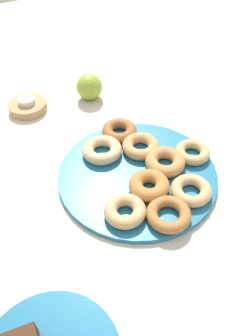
# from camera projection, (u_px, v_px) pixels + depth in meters

# --- Properties ---
(ground_plane) EXTENTS (2.40, 2.40, 0.00)m
(ground_plane) POSITION_uv_depth(u_px,v_px,m) (138.00, 176.00, 0.76)
(ground_plane) COLOR beige
(donut_plate) EXTENTS (0.35, 0.35, 0.01)m
(donut_plate) POSITION_uv_depth(u_px,v_px,m) (138.00, 175.00, 0.75)
(donut_plate) COLOR #1E6B93
(donut_plate) RESTS_ON ground_plane
(donut_0) EXTENTS (0.10, 0.10, 0.03)m
(donut_0) POSITION_uv_depth(u_px,v_px,m) (141.00, 146.00, 0.79)
(donut_0) COLOR tan
(donut_0) RESTS_ON donut_plate
(donut_1) EXTENTS (0.10, 0.10, 0.03)m
(donut_1) POSITION_uv_depth(u_px,v_px,m) (125.00, 211.00, 0.66)
(donut_1) COLOR tan
(donut_1) RESTS_ON donut_plate
(donut_2) EXTENTS (0.11, 0.11, 0.02)m
(donut_2) POSITION_uv_depth(u_px,v_px,m) (192.00, 152.00, 0.78)
(donut_2) COLOR tan
(donut_2) RESTS_ON donut_plate
(donut_3) EXTENTS (0.11, 0.11, 0.03)m
(donut_3) POSITION_uv_depth(u_px,v_px,m) (102.00, 150.00, 0.78)
(donut_3) COLOR #EABC84
(donut_3) RESTS_ON donut_plate
(donut_4) EXTENTS (0.12, 0.12, 0.03)m
(donut_4) POSITION_uv_depth(u_px,v_px,m) (149.00, 185.00, 0.70)
(donut_4) COLOR #BC7A3D
(donut_4) RESTS_ON donut_plate
(donut_5) EXTENTS (0.11, 0.11, 0.02)m
(donut_5) POSITION_uv_depth(u_px,v_px,m) (191.00, 190.00, 0.70)
(donut_5) COLOR tan
(donut_5) RESTS_ON donut_plate
(donut_6) EXTENTS (0.12, 0.12, 0.02)m
(donut_6) POSITION_uv_depth(u_px,v_px,m) (169.00, 214.00, 0.66)
(donut_6) COLOR #AD6B33
(donut_6) RESTS_ON donut_plate
(donut_7) EXTENTS (0.12, 0.12, 0.03)m
(donut_7) POSITION_uv_depth(u_px,v_px,m) (119.00, 131.00, 0.83)
(donut_7) COLOR #995B2D
(donut_7) RESTS_ON donut_plate
(donut_8) EXTENTS (0.11, 0.11, 0.03)m
(donut_8) POSITION_uv_depth(u_px,v_px,m) (165.00, 162.00, 0.75)
(donut_8) COLOR #C6844C
(donut_8) RESTS_ON donut_plate
(candle_holder) EXTENTS (0.10, 0.10, 0.02)m
(candle_holder) POSITION_uv_depth(u_px,v_px,m) (28.00, 106.00, 0.93)
(candle_holder) COLOR tan
(candle_holder) RESTS_ON ground_plane
(tealight) EXTENTS (0.05, 0.05, 0.01)m
(tealight) POSITION_uv_depth(u_px,v_px,m) (26.00, 101.00, 0.91)
(tealight) COLOR silver
(tealight) RESTS_ON candle_holder
(apple) EXTENTS (0.07, 0.07, 0.07)m
(apple) POSITION_uv_depth(u_px,v_px,m) (89.00, 87.00, 0.95)
(apple) COLOR #93AD38
(apple) RESTS_ON ground_plane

